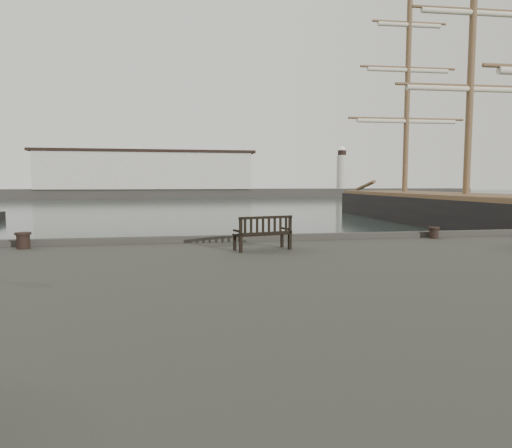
{
  "coord_description": "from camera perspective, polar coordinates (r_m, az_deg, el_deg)",
  "views": [
    {
      "loc": [
        -1.97,
        -13.53,
        3.29
      ],
      "look_at": [
        0.36,
        -0.5,
        2.1
      ],
      "focal_mm": 32.0,
      "sensor_mm": 36.0,
      "label": 1
    }
  ],
  "objects": [
    {
      "name": "tall_ship_main",
      "position": [
        37.84,
        24.66,
        0.73
      ],
      "size": [
        8.84,
        36.55,
        27.2
      ],
      "rotation": [
        0.0,
        0.0,
        -0.04
      ],
      "color": "black",
      "rests_on": "ground"
    },
    {
      "name": "ground",
      "position": [
        14.06,
        -1.82,
        -8.4
      ],
      "size": [
        400.0,
        400.0,
        0.0
      ],
      "primitive_type": "plane",
      "color": "black",
      "rests_on": "ground"
    },
    {
      "name": "bollard_right",
      "position": [
        15.31,
        21.34,
        -1.03
      ],
      "size": [
        0.45,
        0.45,
        0.36
      ],
      "primitive_type": "cylinder",
      "rotation": [
        0.0,
        0.0,
        -0.39
      ],
      "color": "black",
      "rests_on": "quay"
    },
    {
      "name": "bollard_left",
      "position": [
        13.52,
        -27.09,
        -1.86
      ],
      "size": [
        0.43,
        0.43,
        0.43
      ],
      "primitive_type": "cylinder",
      "rotation": [
        0.0,
        0.0,
        -0.03
      ],
      "color": "black",
      "rests_on": "quay"
    },
    {
      "name": "bench",
      "position": [
        11.79,
        0.84,
        -1.95
      ],
      "size": [
        1.58,
        0.87,
        0.86
      ],
      "rotation": [
        0.0,
        0.0,
        0.25
      ],
      "color": "black",
      "rests_on": "quay"
    },
    {
      "name": "breakwater",
      "position": [
        105.57,
        -11.6,
        5.56
      ],
      "size": [
        140.0,
        9.5,
        12.2
      ],
      "color": "#383530",
      "rests_on": "ground"
    }
  ]
}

